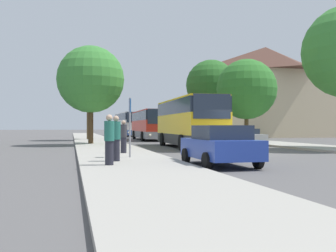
{
  "coord_description": "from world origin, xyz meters",
  "views": [
    {
      "loc": [
        -9.27,
        -19.95,
        1.53
      ],
      "look_at": [
        -0.87,
        14.17,
        1.53
      ],
      "focal_mm": 42.0,
      "sensor_mm": 36.0,
      "label": 1
    }
  ],
  "objects_px": {
    "bus_front": "(189,122)",
    "pedestrian_waiting_near": "(109,139)",
    "parked_car_right_near": "(245,136)",
    "tree_right_near": "(246,89)",
    "pedestrian_waiting_far": "(124,137)",
    "tree_left_near": "(89,83)",
    "bus_rear": "(128,124)",
    "bus_stop_sign": "(130,120)",
    "pedestrian_walking_back": "(116,138)",
    "tree_left_far": "(91,80)",
    "bus_middle": "(149,124)",
    "parked_car_left_curb": "(220,145)",
    "tree_right_mid": "(211,85)"
  },
  "relations": [
    {
      "from": "bus_middle",
      "to": "tree_left_far",
      "type": "distance_m",
      "value": 13.41
    },
    {
      "from": "bus_middle",
      "to": "parked_car_right_near",
      "type": "xyz_separation_m",
      "value": [
        5.05,
        -13.78,
        -1.01
      ]
    },
    {
      "from": "parked_car_left_curb",
      "to": "tree_left_far",
      "type": "xyz_separation_m",
      "value": [
        -4.04,
        17.44,
        4.4
      ]
    },
    {
      "from": "tree_right_near",
      "to": "tree_left_far",
      "type": "bearing_deg",
      "value": -163.91
    },
    {
      "from": "bus_stop_sign",
      "to": "pedestrian_waiting_near",
      "type": "relative_size",
      "value": 1.47
    },
    {
      "from": "bus_stop_sign",
      "to": "pedestrian_waiting_far",
      "type": "xyz_separation_m",
      "value": [
        0.08,
        2.82,
        -0.79
      ]
    },
    {
      "from": "tree_right_mid",
      "to": "bus_middle",
      "type": "bearing_deg",
      "value": -162.54
    },
    {
      "from": "bus_front",
      "to": "tree_right_near",
      "type": "height_order",
      "value": "tree_right_near"
    },
    {
      "from": "bus_front",
      "to": "tree_left_far",
      "type": "height_order",
      "value": "tree_left_far"
    },
    {
      "from": "parked_car_left_curb",
      "to": "bus_stop_sign",
      "type": "xyz_separation_m",
      "value": [
        -3.01,
        3.12,
        0.97
      ]
    },
    {
      "from": "pedestrian_waiting_far",
      "to": "tree_left_near",
      "type": "height_order",
      "value": "tree_left_near"
    },
    {
      "from": "pedestrian_walking_back",
      "to": "pedestrian_waiting_far",
      "type": "bearing_deg",
      "value": 141.49
    },
    {
      "from": "tree_left_far",
      "to": "tree_right_near",
      "type": "bearing_deg",
      "value": 16.09
    },
    {
      "from": "pedestrian_waiting_near",
      "to": "tree_left_near",
      "type": "relative_size",
      "value": 0.22
    },
    {
      "from": "bus_front",
      "to": "bus_middle",
      "type": "distance_m",
      "value": 15.86
    },
    {
      "from": "pedestrian_waiting_far",
      "to": "parked_car_left_curb",
      "type": "bearing_deg",
      "value": -2.41
    },
    {
      "from": "tree_left_near",
      "to": "bus_stop_sign",
      "type": "bearing_deg",
      "value": -88.29
    },
    {
      "from": "bus_stop_sign",
      "to": "tree_left_far",
      "type": "bearing_deg",
      "value": 94.11
    },
    {
      "from": "tree_right_near",
      "to": "pedestrian_waiting_near",
      "type": "bearing_deg",
      "value": -125.32
    },
    {
      "from": "parked_car_right_near",
      "to": "tree_right_mid",
      "type": "distance_m",
      "value": 17.64
    },
    {
      "from": "parked_car_right_near",
      "to": "pedestrian_waiting_near",
      "type": "relative_size",
      "value": 2.39
    },
    {
      "from": "parked_car_right_near",
      "to": "tree_right_near",
      "type": "bearing_deg",
      "value": -114.16
    },
    {
      "from": "bus_rear",
      "to": "pedestrian_waiting_near",
      "type": "bearing_deg",
      "value": -99.72
    },
    {
      "from": "bus_rear",
      "to": "tree_left_near",
      "type": "relative_size",
      "value": 1.46
    },
    {
      "from": "parked_car_right_near",
      "to": "tree_left_near",
      "type": "height_order",
      "value": "tree_left_near"
    },
    {
      "from": "parked_car_right_near",
      "to": "pedestrian_waiting_far",
      "type": "height_order",
      "value": "pedestrian_waiting_far"
    },
    {
      "from": "parked_car_left_curb",
      "to": "tree_right_mid",
      "type": "distance_m",
      "value": 33.39
    },
    {
      "from": "pedestrian_waiting_near",
      "to": "bus_front",
      "type": "bearing_deg",
      "value": 153.27
    },
    {
      "from": "bus_front",
      "to": "parked_car_right_near",
      "type": "distance_m",
      "value": 5.79
    },
    {
      "from": "bus_rear",
      "to": "bus_middle",
      "type": "bearing_deg",
      "value": -90.85
    },
    {
      "from": "pedestrian_walking_back",
      "to": "tree_right_near",
      "type": "bearing_deg",
      "value": 115.97
    },
    {
      "from": "pedestrian_waiting_near",
      "to": "pedestrian_walking_back",
      "type": "height_order",
      "value": "same"
    },
    {
      "from": "parked_car_right_near",
      "to": "bus_front",
      "type": "bearing_deg",
      "value": 23.19
    },
    {
      "from": "pedestrian_walking_back",
      "to": "bus_rear",
      "type": "bearing_deg",
      "value": 143.81
    },
    {
      "from": "bus_rear",
      "to": "pedestrian_walking_back",
      "type": "xyz_separation_m",
      "value": [
        -6.62,
        -43.37,
        -0.81
      ]
    },
    {
      "from": "bus_rear",
      "to": "parked_car_right_near",
      "type": "bearing_deg",
      "value": -81.32
    },
    {
      "from": "tree_right_near",
      "to": "pedestrian_waiting_far",
      "type": "bearing_deg",
      "value": -131.89
    },
    {
      "from": "bus_rear",
      "to": "bus_stop_sign",
      "type": "relative_size",
      "value": 4.6
    },
    {
      "from": "bus_front",
      "to": "pedestrian_waiting_near",
      "type": "bearing_deg",
      "value": -116.22
    },
    {
      "from": "bus_stop_sign",
      "to": "pedestrian_walking_back",
      "type": "bearing_deg",
      "value": -114.78
    },
    {
      "from": "bus_rear",
      "to": "tree_right_mid",
      "type": "distance_m",
      "value": 16.66
    },
    {
      "from": "pedestrian_waiting_far",
      "to": "pedestrian_walking_back",
      "type": "bearing_deg",
      "value": -39.63
    },
    {
      "from": "bus_front",
      "to": "pedestrian_waiting_near",
      "type": "distance_m",
      "value": 14.4
    },
    {
      "from": "bus_rear",
      "to": "tree_left_far",
      "type": "height_order",
      "value": "tree_left_far"
    },
    {
      "from": "bus_front",
      "to": "bus_rear",
      "type": "relative_size",
      "value": 0.89
    },
    {
      "from": "pedestrian_waiting_near",
      "to": "pedestrian_walking_back",
      "type": "distance_m",
      "value": 1.54
    },
    {
      "from": "parked_car_left_curb",
      "to": "bus_middle",
      "type": "bearing_deg",
      "value": 83.96
    },
    {
      "from": "bus_middle",
      "to": "pedestrian_waiting_far",
      "type": "height_order",
      "value": "bus_middle"
    },
    {
      "from": "tree_left_near",
      "to": "parked_car_left_curb",
      "type": "bearing_deg",
      "value": -82.4
    },
    {
      "from": "tree_left_far",
      "to": "bus_middle",
      "type": "bearing_deg",
      "value": 58.12
    }
  ]
}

